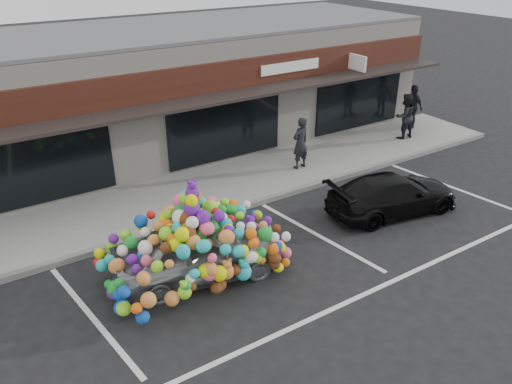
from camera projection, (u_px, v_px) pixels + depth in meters
ground at (230, 273)px, 11.75m from camera, size 90.00×90.00×0.00m
shop_building at (106, 98)px, 17.13m from camera, size 24.00×7.20×4.31m
sidewalk at (163, 203)px, 14.73m from camera, size 26.00×3.00×0.15m
kerb at (184, 224)px, 13.60m from camera, size 26.00×0.18×0.16m
parking_stripe_left at (92, 317)px, 10.37m from camera, size 0.73×4.37×0.01m
parking_stripe_mid at (318, 235)px, 13.25m from camera, size 0.73×4.37×0.01m
parking_stripe_right at (451, 187)px, 15.84m from camera, size 0.73×4.37×0.01m
lane_line at (361, 296)px, 10.98m from camera, size 14.00×0.12×0.01m
toy_car at (197, 246)px, 11.29m from camera, size 2.82×4.39×2.40m
black_sedan at (393, 194)px, 14.13m from camera, size 2.21×4.13×1.14m
pedestrian_a at (300, 143)px, 16.44m from camera, size 0.68×0.49×1.75m
pedestrian_b at (404, 116)px, 18.96m from camera, size 0.90×0.73×1.74m
pedestrian_c at (412, 106)px, 20.05m from camera, size 1.05×0.49×1.75m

